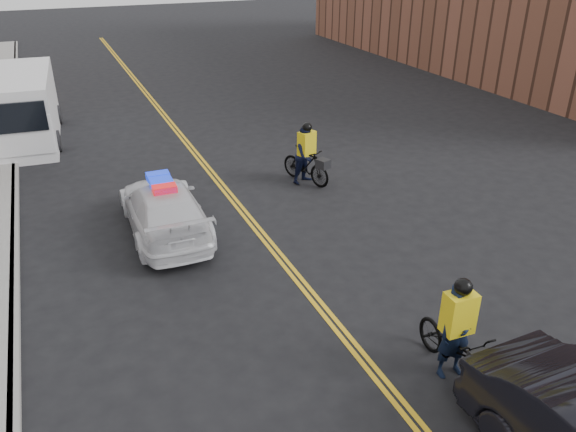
% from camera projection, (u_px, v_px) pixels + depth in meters
% --- Properties ---
extents(ground, '(120.00, 120.00, 0.00)m').
position_uv_depth(ground, '(317.00, 303.00, 12.13)').
color(ground, black).
rests_on(ground, ground).
extents(center_line_left, '(0.10, 60.00, 0.01)m').
position_uv_depth(center_line_left, '(209.00, 174.00, 18.66)').
color(center_line_left, gold).
rests_on(center_line_left, ground).
extents(center_line_right, '(0.10, 60.00, 0.01)m').
position_uv_depth(center_line_right, '(214.00, 173.00, 18.71)').
color(center_line_right, gold).
rests_on(center_line_right, ground).
extents(curb, '(0.20, 60.00, 0.15)m').
position_uv_depth(curb, '(15.00, 202.00, 16.52)').
color(curb, gray).
rests_on(curb, ground).
extents(police_cruiser, '(2.00, 4.73, 1.52)m').
position_uv_depth(police_cruiser, '(164.00, 209.00, 14.72)').
color(police_cruiser, white).
rests_on(police_cruiser, ground).
extents(cargo_van, '(2.67, 6.23, 2.55)m').
position_uv_depth(cargo_van, '(23.00, 109.00, 21.09)').
color(cargo_van, white).
rests_on(cargo_van, ground).
extents(cyclist_near, '(0.80, 2.08, 2.01)m').
position_uv_depth(cyclist_near, '(454.00, 342.00, 9.87)').
color(cyclist_near, black).
rests_on(cyclist_near, ground).
extents(cyclist_far, '(1.22, 2.02, 1.97)m').
position_uv_depth(cyclist_far, '(307.00, 159.00, 17.71)').
color(cyclist_far, black).
rests_on(cyclist_far, ground).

